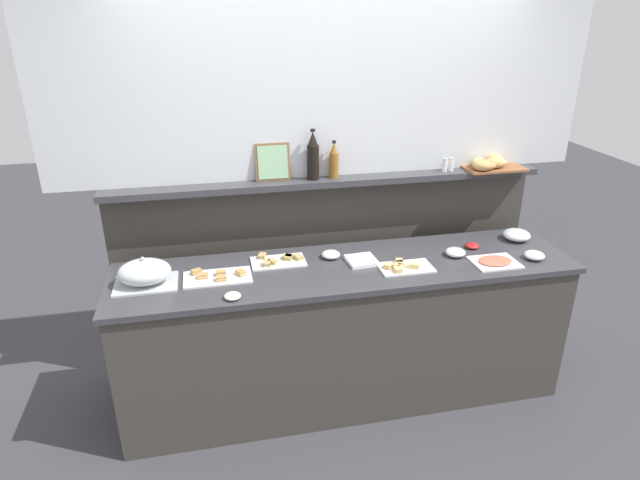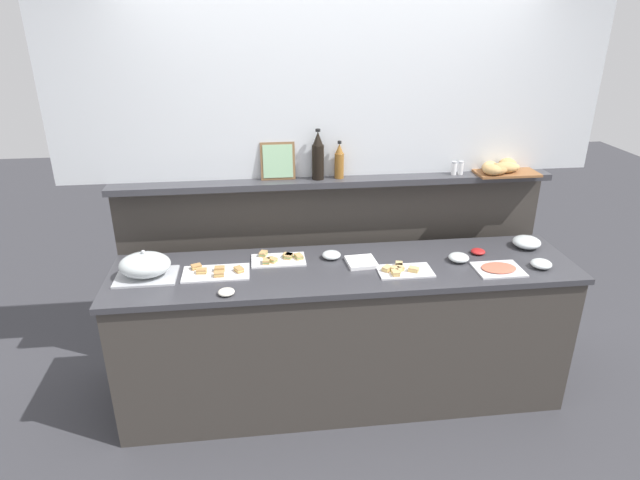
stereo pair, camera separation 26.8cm
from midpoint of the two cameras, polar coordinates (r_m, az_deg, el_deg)
The scene contains 22 objects.
ground_plane at distance 4.17m, azimuth 2.95°, elevation -10.81°, with size 12.00×12.00×0.00m, color #38383D.
buffet_counter at distance 3.42m, azimuth 4.82°, elevation -9.90°, with size 2.74×0.66×0.94m.
back_ledge_unit at distance 3.74m, azimuth 3.42°, elevation -2.66°, with size 2.81×0.22×1.35m.
upper_wall_panel at distance 3.40m, azimuth 3.88°, elevation 17.08°, with size 3.41×0.08×1.25m, color silver.
sandwich_platter_rear at distance 3.13m, azimuth -8.54°, elevation -3.44°, with size 0.38×0.20×0.04m.
sandwich_platter_front at distance 3.17m, azimuth 11.10°, elevation -3.19°, with size 0.31×0.18×0.04m.
sandwich_platter_side at distance 3.25m, azimuth -2.03°, elevation -2.06°, with size 0.32×0.19×0.04m.
cold_cuts_platter at distance 3.35m, azimuth 20.50°, elevation -2.90°, with size 0.27×0.21×0.02m.
serving_cloche at distance 3.14m, azimuth -15.66°, elevation -2.67°, with size 0.34×0.24×0.17m.
glass_bowl_large at distance 3.28m, azimuth 3.55°, elevation -1.65°, with size 0.11×0.11×0.05m.
glass_bowl_medium at distance 3.47m, azimuth 24.36°, elevation -2.37°, with size 0.12×0.12×0.05m.
glass_bowl_small at distance 3.72m, azimuth 22.88°, elevation -0.29°, with size 0.18×0.18×0.07m.
glass_bowl_extra at distance 3.38m, azimuth 16.63°, elevation -1.85°, with size 0.12×0.12×0.05m.
condiment_bowl_red at distance 2.90m, azimuth -7.25°, elevation -5.51°, with size 0.09×0.09×0.03m, color silver.
condiment_bowl_teal at distance 3.52m, azimuth 18.43°, elevation -1.20°, with size 0.09×0.09×0.03m, color red.
napkin_stack at distance 3.23m, azimuth 6.74°, elevation -2.38°, with size 0.17×0.17×0.02m, color white.
vinegar_bottle_amber at distance 3.43m, azimuth 4.30°, elevation 8.20°, with size 0.06×0.06×0.24m.
wine_bottle_dark at distance 3.38m, azimuth 2.07°, elevation 8.72°, with size 0.08×0.08×0.32m.
salt_shaker at distance 3.64m, azimuth 16.02°, elevation 7.27°, with size 0.03×0.03×0.09m.
pepper_shaker at distance 3.66m, azimuth 16.66°, elevation 7.27°, with size 0.03×0.03×0.09m.
bread_basket at distance 3.76m, azimuth 20.43°, elevation 7.13°, with size 0.40×0.30×0.08m.
framed_picture at distance 3.39m, azimuth -2.20°, elevation 8.28°, with size 0.21×0.05×0.23m.
Camera 2 is at (-0.49, -2.82, 2.34)m, focal length 30.37 mm.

